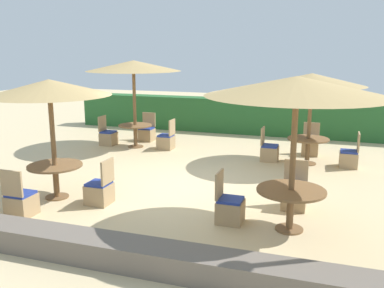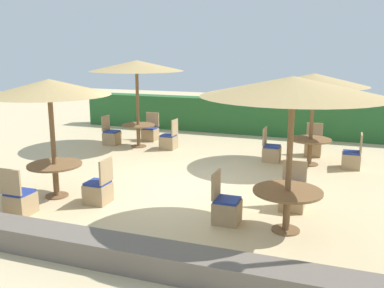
% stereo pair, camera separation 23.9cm
% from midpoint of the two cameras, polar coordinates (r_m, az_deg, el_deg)
% --- Properties ---
extents(ground_plane, '(40.00, 40.00, 0.00)m').
position_cam_midpoint_polar(ground_plane, '(9.53, -1.87, -6.05)').
color(ground_plane, '#D1BA8C').
extents(hedge_row, '(13.00, 0.70, 1.25)m').
position_cam_midpoint_polar(hedge_row, '(15.68, 6.65, 3.69)').
color(hedge_row, '#28602D').
rests_on(hedge_row, ground_plane).
extents(stone_border, '(10.00, 0.56, 0.37)m').
position_cam_midpoint_polar(stone_border, '(6.57, -12.70, -13.61)').
color(stone_border, '#6B6056').
rests_on(stone_border, ground_plane).
extents(parasol_front_right, '(2.99, 2.99, 2.63)m').
position_cam_midpoint_polar(parasol_front_right, '(7.06, 12.85, 7.46)').
color(parasol_front_right, brown).
rests_on(parasol_front_right, ground_plane).
extents(round_table_front_right, '(1.17, 1.17, 0.73)m').
position_cam_midpoint_polar(round_table_front_right, '(7.46, 12.14, -6.95)').
color(round_table_front_right, brown).
rests_on(round_table_front_right, ground_plane).
extents(patio_chair_front_right_north, '(0.46, 0.46, 0.93)m').
position_cam_midpoint_polar(patio_chair_front_right_north, '(8.56, 12.67, -6.72)').
color(patio_chair_front_right_north, tan).
rests_on(patio_chair_front_right_north, ground_plane).
extents(patio_chair_front_right_west, '(0.46, 0.46, 0.93)m').
position_cam_midpoint_polar(patio_chair_front_right_west, '(7.75, 4.11, -8.54)').
color(patio_chair_front_right_west, tan).
rests_on(patio_chair_front_right_west, ground_plane).
extents(parasol_back_right, '(2.75, 2.75, 2.42)m').
position_cam_midpoint_polar(parasol_back_right, '(11.56, 15.12, 8.26)').
color(parasol_back_right, brown).
rests_on(parasol_back_right, ground_plane).
extents(round_table_back_right, '(1.09, 1.09, 0.71)m').
position_cam_midpoint_polar(round_table_back_right, '(11.80, 14.65, 0.06)').
color(round_table_back_right, brown).
rests_on(round_table_back_right, ground_plane).
extents(patio_chair_back_right_west, '(0.46, 0.46, 0.93)m').
position_cam_midpoint_polar(patio_chair_back_right_west, '(11.97, 9.68, -1.00)').
color(patio_chair_back_right_west, tan).
rests_on(patio_chair_back_right_west, ground_plane).
extents(patio_chair_back_right_east, '(0.46, 0.46, 0.93)m').
position_cam_midpoint_polar(patio_chair_back_right_east, '(11.86, 19.70, -1.71)').
color(patio_chair_back_right_east, tan).
rests_on(patio_chair_back_right_east, ground_plane).
extents(patio_chair_back_right_north, '(0.46, 0.46, 0.93)m').
position_cam_midpoint_polar(patio_chair_back_right_north, '(12.89, 14.98, -0.28)').
color(patio_chair_back_right_north, tan).
rests_on(patio_chair_back_right_north, ground_plane).
extents(parasol_back_left, '(2.89, 2.89, 2.69)m').
position_cam_midpoint_polar(parasol_back_left, '(13.29, -8.34, 10.25)').
color(parasol_back_left, brown).
rests_on(parasol_back_left, ground_plane).
extents(round_table_back_left, '(1.04, 1.04, 0.71)m').
position_cam_midpoint_polar(round_table_back_left, '(13.52, -8.07, 1.90)').
color(round_table_back_left, brown).
rests_on(round_table_back_left, ground_plane).
extents(patio_chair_back_left_east, '(0.46, 0.46, 0.93)m').
position_cam_midpoint_polar(patio_chair_back_left_east, '(13.20, -3.96, 0.44)').
color(patio_chair_back_left_east, tan).
rests_on(patio_chair_back_left_east, ground_plane).
extents(patio_chair_back_left_north, '(0.46, 0.46, 0.93)m').
position_cam_midpoint_polar(patio_chair_back_left_north, '(14.46, -6.50, 1.47)').
color(patio_chair_back_left_north, tan).
rests_on(patio_chair_back_left_north, ground_plane).
extents(patio_chair_back_left_west, '(0.46, 0.46, 0.93)m').
position_cam_midpoint_polar(patio_chair_back_left_west, '(14.04, -11.61, 0.94)').
color(patio_chair_back_left_west, tan).
rests_on(patio_chair_back_left_west, ground_plane).
extents(parasol_front_left, '(2.45, 2.45, 2.46)m').
position_cam_midpoint_polar(parasol_front_left, '(9.02, -19.23, 7.06)').
color(parasol_front_left, brown).
rests_on(parasol_front_left, ground_plane).
extents(round_table_front_left, '(1.11, 1.11, 0.71)m').
position_cam_midpoint_polar(round_table_front_left, '(9.33, -18.46, -3.49)').
color(round_table_front_left, brown).
rests_on(round_table_front_left, ground_plane).
extents(patio_chair_front_left_south, '(0.46, 0.46, 0.93)m').
position_cam_midpoint_polar(patio_chair_front_left_south, '(8.65, -22.62, -7.21)').
color(patio_chair_front_left_south, tan).
rests_on(patio_chair_front_left_south, ground_plane).
extents(patio_chair_front_left_east, '(0.46, 0.46, 0.93)m').
position_cam_midpoint_polar(patio_chair_front_left_east, '(8.82, -12.94, -6.16)').
color(patio_chair_front_left_east, tan).
rests_on(patio_chair_front_left_east, ground_plane).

